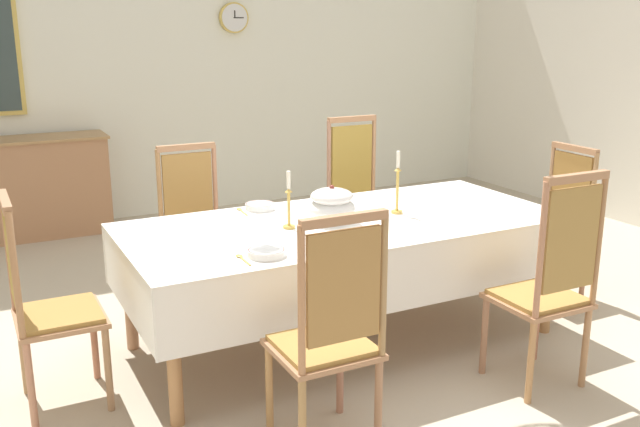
{
  "coord_description": "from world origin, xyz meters",
  "views": [
    {
      "loc": [
        -1.97,
        -3.44,
        1.89
      ],
      "look_at": [
        -0.2,
        0.03,
        0.84
      ],
      "focal_mm": 39.96,
      "sensor_mm": 36.0,
      "label": 1
    }
  ],
  "objects_px": {
    "chair_north_a": "(195,226)",
    "spoon_secondary": "(240,210)",
    "chair_south_b": "(549,282)",
    "chair_north_b": "(359,199)",
    "chair_south_a": "(330,332)",
    "chair_head_west": "(44,301)",
    "mounted_clock": "(234,18)",
    "candlestick_east": "(397,188)",
    "bowl_near_right": "(260,206)",
    "dining_table": "(345,232)",
    "bowl_near_left": "(266,252)",
    "soup_tureen": "(332,204)",
    "candlestick_west": "(289,206)",
    "sideboard": "(27,188)",
    "chair_head_east": "(555,220)",
    "spoon_primary": "(241,257)"
  },
  "relations": [
    {
      "from": "chair_south_b",
      "to": "spoon_secondary",
      "type": "xyz_separation_m",
      "value": [
        -1.14,
        1.47,
        0.18
      ]
    },
    {
      "from": "chair_south_b",
      "to": "soup_tureen",
      "type": "height_order",
      "value": "chair_south_b"
    },
    {
      "from": "chair_north_b",
      "to": "candlestick_east",
      "type": "bearing_deg",
      "value": 72.81
    },
    {
      "from": "chair_north_a",
      "to": "soup_tureen",
      "type": "xyz_separation_m",
      "value": [
        0.53,
        -0.98,
        0.31
      ]
    },
    {
      "from": "spoon_secondary",
      "to": "mounted_clock",
      "type": "relative_size",
      "value": 0.59
    },
    {
      "from": "candlestick_east",
      "to": "dining_table",
      "type": "bearing_deg",
      "value": 180.0
    },
    {
      "from": "chair_north_b",
      "to": "spoon_secondary",
      "type": "height_order",
      "value": "chair_north_b"
    },
    {
      "from": "bowl_near_right",
      "to": "sideboard",
      "type": "bearing_deg",
      "value": 112.34
    },
    {
      "from": "candlestick_west",
      "to": "sideboard",
      "type": "relative_size",
      "value": 0.23
    },
    {
      "from": "dining_table",
      "to": "bowl_near_left",
      "type": "bearing_deg",
      "value": -149.07
    },
    {
      "from": "chair_south_b",
      "to": "candlestick_west",
      "type": "bearing_deg",
      "value": 136.32
    },
    {
      "from": "candlestick_east",
      "to": "chair_north_a",
      "type": "bearing_deg",
      "value": 135.07
    },
    {
      "from": "spoon_primary",
      "to": "soup_tureen",
      "type": "bearing_deg",
      "value": 28.45
    },
    {
      "from": "soup_tureen",
      "to": "chair_north_b",
      "type": "bearing_deg",
      "value": 52.5
    },
    {
      "from": "chair_south_b",
      "to": "spoon_secondary",
      "type": "height_order",
      "value": "chair_south_b"
    },
    {
      "from": "spoon_secondary",
      "to": "chair_south_a",
      "type": "bearing_deg",
      "value": -92.79
    },
    {
      "from": "chair_north_a",
      "to": "sideboard",
      "type": "height_order",
      "value": "chair_north_a"
    },
    {
      "from": "chair_north_b",
      "to": "bowl_near_right",
      "type": "bearing_deg",
      "value": 27.13
    },
    {
      "from": "chair_south_b",
      "to": "spoon_primary",
      "type": "height_order",
      "value": "chair_south_b"
    },
    {
      "from": "chair_head_east",
      "to": "bowl_near_left",
      "type": "distance_m",
      "value": 2.41
    },
    {
      "from": "chair_south_a",
      "to": "chair_north_a",
      "type": "distance_m",
      "value": 1.96
    },
    {
      "from": "chair_north_b",
      "to": "soup_tureen",
      "type": "xyz_separation_m",
      "value": [
        -0.75,
        -0.98,
        0.27
      ]
    },
    {
      "from": "bowl_near_right",
      "to": "chair_north_a",
      "type": "bearing_deg",
      "value": 117.47
    },
    {
      "from": "bowl_near_left",
      "to": "bowl_near_right",
      "type": "bearing_deg",
      "value": 69.64
    },
    {
      "from": "chair_north_a",
      "to": "spoon_secondary",
      "type": "height_order",
      "value": "chair_north_a"
    },
    {
      "from": "chair_head_west",
      "to": "chair_head_east",
      "type": "bearing_deg",
      "value": 90.0
    },
    {
      "from": "candlestick_east",
      "to": "chair_south_a",
      "type": "bearing_deg",
      "value": -135.0
    },
    {
      "from": "spoon_secondary",
      "to": "bowl_near_left",
      "type": "bearing_deg",
      "value": -99.78
    },
    {
      "from": "candlestick_west",
      "to": "chair_north_b",
      "type": "bearing_deg",
      "value": 43.72
    },
    {
      "from": "dining_table",
      "to": "chair_north_a",
      "type": "xyz_separation_m",
      "value": [
        -0.62,
        0.98,
        -0.13
      ]
    },
    {
      "from": "chair_south_b",
      "to": "bowl_near_left",
      "type": "relative_size",
      "value": 6.16
    },
    {
      "from": "chair_south_b",
      "to": "bowl_near_right",
      "type": "bearing_deg",
      "value": 125.12
    },
    {
      "from": "chair_head_east",
      "to": "spoon_primary",
      "type": "relative_size",
      "value": 6.01
    },
    {
      "from": "chair_head_west",
      "to": "chair_south_b",
      "type": "bearing_deg",
      "value": 67.38
    },
    {
      "from": "chair_north_a",
      "to": "chair_south_b",
      "type": "xyz_separation_m",
      "value": [
        1.28,
        -1.96,
        0.03
      ]
    },
    {
      "from": "chair_head_west",
      "to": "chair_head_east",
      "type": "height_order",
      "value": "chair_head_west"
    },
    {
      "from": "chair_north_a",
      "to": "chair_north_b",
      "type": "xyz_separation_m",
      "value": [
        1.28,
        0.01,
        0.04
      ]
    },
    {
      "from": "candlestick_east",
      "to": "chair_south_b",
      "type": "bearing_deg",
      "value": -72.78
    },
    {
      "from": "candlestick_east",
      "to": "bowl_near_left",
      "type": "relative_size",
      "value": 2.0
    },
    {
      "from": "soup_tureen",
      "to": "bowl_near_left",
      "type": "relative_size",
      "value": 1.45
    },
    {
      "from": "chair_north_b",
      "to": "soup_tureen",
      "type": "relative_size",
      "value": 4.36
    },
    {
      "from": "chair_south_b",
      "to": "spoon_primary",
      "type": "distance_m",
      "value": 1.59
    },
    {
      "from": "spoon_secondary",
      "to": "sideboard",
      "type": "xyz_separation_m",
      "value": [
        -1.01,
        2.73,
        -0.32
      ]
    },
    {
      "from": "chair_north_a",
      "to": "sideboard",
      "type": "distance_m",
      "value": 2.41
    },
    {
      "from": "chair_south_b",
      "to": "candlestick_west",
      "type": "xyz_separation_m",
      "value": [
        -1.03,
        0.98,
        0.3
      ]
    },
    {
      "from": "dining_table",
      "to": "soup_tureen",
      "type": "xyz_separation_m",
      "value": [
        -0.09,
        0.0,
        0.18
      ]
    },
    {
      "from": "dining_table",
      "to": "candlestick_east",
      "type": "distance_m",
      "value": 0.43
    },
    {
      "from": "chair_south_a",
      "to": "chair_head_west",
      "type": "height_order",
      "value": "chair_south_a"
    },
    {
      "from": "chair_north_a",
      "to": "chair_head_east",
      "type": "relative_size",
      "value": 1.03
    },
    {
      "from": "chair_north_a",
      "to": "soup_tureen",
      "type": "bearing_deg",
      "value": 118.43
    }
  ]
}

